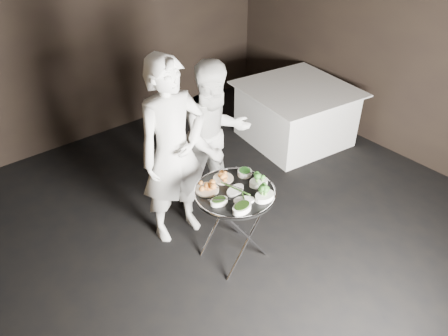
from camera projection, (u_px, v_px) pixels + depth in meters
floor at (257, 293)px, 3.90m from camera, size 6.00×7.00×0.05m
wall_back at (63, 30)px, 5.27m from camera, size 6.00×0.05×3.00m
tray_stand at (234, 222)px, 4.01m from camera, size 0.52×0.44×0.76m
serving_tray at (235, 192)px, 3.82m from camera, size 0.72×0.72×0.04m
potato_plate_a at (207, 187)px, 3.80m from camera, size 0.22×0.22×0.08m
potato_plate_b at (223, 177)px, 3.94m from camera, size 0.19×0.19×0.07m
greens_bowl at (245, 172)px, 4.00m from camera, size 0.13×0.13×0.08m
asparagus_plate_a at (235, 189)px, 3.80m from camera, size 0.22×0.16×0.04m
asparagus_plate_b at (244, 200)px, 3.69m from camera, size 0.21×0.18×0.04m
spinach_bowl_a at (219, 201)px, 3.66m from camera, size 0.17×0.13×0.06m
spinach_bowl_b at (242, 207)px, 3.58m from camera, size 0.20×0.14×0.08m
broccoli_bowl_a at (259, 182)px, 3.88m from camera, size 0.20×0.16×0.07m
broccoli_bowl_b at (265, 196)px, 3.71m from camera, size 0.19×0.14×0.08m
serving_utensils at (231, 182)px, 3.84m from camera, size 0.58×0.43×0.01m
waiter_left at (173, 153)px, 4.03m from camera, size 0.71×0.49×1.88m
waiter_right at (215, 138)px, 4.48m from camera, size 0.90×0.75×1.65m
dining_table at (295, 114)px, 5.86m from camera, size 1.33×1.33×0.76m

